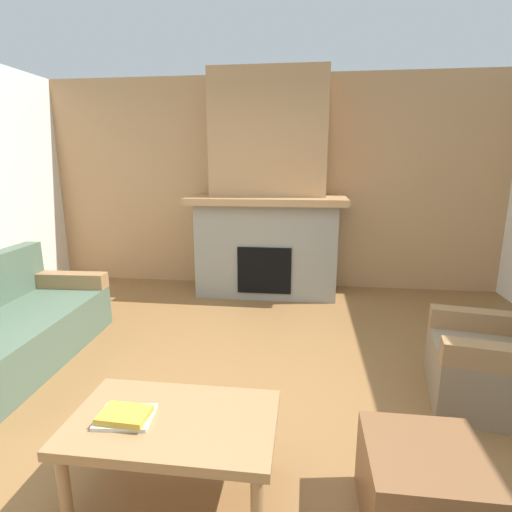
{
  "coord_description": "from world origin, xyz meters",
  "views": [
    {
      "loc": [
        0.47,
        -2.31,
        1.64
      ],
      "look_at": [
        0.06,
        0.99,
        0.85
      ],
      "focal_mm": 27.92,
      "sensor_mm": 36.0,
      "label": 1
    }
  ],
  "objects_px": {
    "ottoman": "(422,489)",
    "couch": "(6,331)",
    "armchair": "(500,363)",
    "coffee_table": "(173,428)",
    "fireplace": "(268,201)"
  },
  "relations": [
    {
      "from": "ottoman",
      "to": "couch",
      "type": "bearing_deg",
      "value": 158.39
    },
    {
      "from": "armchair",
      "to": "ottoman",
      "type": "bearing_deg",
      "value": -126.25
    },
    {
      "from": "coffee_table",
      "to": "ottoman",
      "type": "height_order",
      "value": "coffee_table"
    },
    {
      "from": "fireplace",
      "to": "armchair",
      "type": "bearing_deg",
      "value": -51.13
    },
    {
      "from": "couch",
      "to": "armchair",
      "type": "xyz_separation_m",
      "value": [
        3.77,
        -0.1,
        0.01
      ]
    },
    {
      "from": "couch",
      "to": "armchair",
      "type": "relative_size",
      "value": 2.08
    },
    {
      "from": "fireplace",
      "to": "ottoman",
      "type": "distance_m",
      "value": 3.63
    },
    {
      "from": "coffee_table",
      "to": "armchair",
      "type": "bearing_deg",
      "value": 27.88
    },
    {
      "from": "fireplace",
      "to": "coffee_table",
      "type": "distance_m",
      "value": 3.39
    },
    {
      "from": "armchair",
      "to": "ottoman",
      "type": "relative_size",
      "value": 1.69
    },
    {
      "from": "fireplace",
      "to": "coffee_table",
      "type": "height_order",
      "value": "fireplace"
    },
    {
      "from": "armchair",
      "to": "coffee_table",
      "type": "distance_m",
      "value": 2.22
    },
    {
      "from": "armchair",
      "to": "couch",
      "type": "bearing_deg",
      "value": 178.53
    },
    {
      "from": "fireplace",
      "to": "armchair",
      "type": "relative_size",
      "value": 3.07
    },
    {
      "from": "armchair",
      "to": "ottoman",
      "type": "xyz_separation_m",
      "value": [
        -0.79,
        -1.08,
        -0.09
      ]
    }
  ]
}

